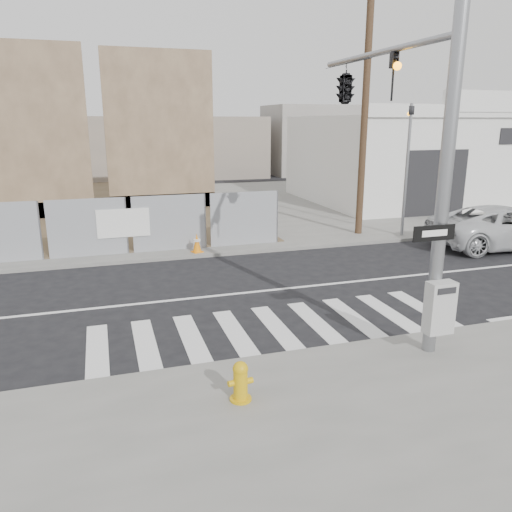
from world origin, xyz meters
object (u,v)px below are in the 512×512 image
object	(u,v)px
suv	(506,227)
signal_pole	(373,115)
fire_hydrant	(240,381)
auto_shop	(413,158)
traffic_cone_d	(197,243)

from	to	relation	value
suv	signal_pole	bearing A→B (deg)	122.90
suv	fire_hydrant	bearing A→B (deg)	127.74
auto_shop	fire_hydrant	bearing A→B (deg)	-130.37
suv	traffic_cone_d	size ratio (longest dim) A/B	8.35
signal_pole	fire_hydrant	distance (m)	6.93
signal_pole	auto_shop	world-z (taller)	signal_pole
traffic_cone_d	signal_pole	bearing A→B (deg)	-64.81
signal_pole	traffic_cone_d	bearing A→B (deg)	115.19
auto_shop	traffic_cone_d	size ratio (longest dim) A/B	17.59
auto_shop	traffic_cone_d	distance (m)	17.00
suv	traffic_cone_d	world-z (taller)	suv
fire_hydrant	traffic_cone_d	xyz separation A→B (m)	(1.16, 9.89, -0.01)
fire_hydrant	auto_shop	bearing A→B (deg)	40.88
auto_shop	traffic_cone_d	world-z (taller)	auto_shop
auto_shop	fire_hydrant	xyz separation A→B (m)	(-15.69, -18.46, -2.07)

